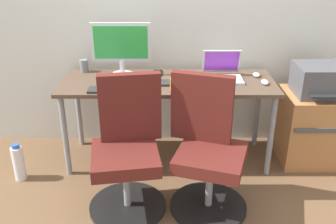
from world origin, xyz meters
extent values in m
plane|color=brown|center=(0.00, 0.00, 0.00)|extent=(5.28, 5.28, 0.00)
cube|color=brown|center=(0.00, 0.00, 0.69)|extent=(1.70, 0.59, 0.03)
cylinder|color=gray|center=(-0.80, -0.24, 0.34)|extent=(0.04, 0.04, 0.68)
cylinder|color=gray|center=(0.80, -0.24, 0.34)|extent=(0.04, 0.04, 0.68)
cylinder|color=gray|center=(-0.80, 0.24, 0.34)|extent=(0.04, 0.04, 0.68)
cylinder|color=gray|center=(0.80, 0.24, 0.34)|extent=(0.04, 0.04, 0.68)
cylinder|color=black|center=(-0.29, -0.68, 0.01)|extent=(0.54, 0.54, 0.03)
cylinder|color=gray|center=(-0.29, -0.68, 0.20)|extent=(0.05, 0.05, 0.34)
cube|color=#591E19|center=(-0.29, -0.68, 0.41)|extent=(0.50, 0.50, 0.09)
cube|color=#591E19|center=(-0.26, -0.49, 0.70)|extent=(0.43, 0.13, 0.48)
cylinder|color=black|center=(0.29, -0.68, 0.01)|extent=(0.54, 0.54, 0.03)
cylinder|color=gray|center=(0.29, -0.68, 0.20)|extent=(0.05, 0.05, 0.34)
cube|color=#591E19|center=(0.29, -0.68, 0.41)|extent=(0.55, 0.55, 0.09)
cube|color=#591E19|center=(0.23, -0.50, 0.70)|extent=(0.42, 0.19, 0.48)
cube|color=#B77542|center=(1.20, 0.00, 0.30)|extent=(0.51, 0.47, 0.60)
cube|color=#4C4C4C|center=(1.20, -0.24, 0.39)|extent=(0.46, 0.01, 0.04)
cube|color=#515156|center=(1.20, 0.00, 0.72)|extent=(0.38, 0.34, 0.24)
cube|color=#262626|center=(1.20, -0.20, 0.66)|extent=(0.27, 0.06, 0.01)
cylinder|color=white|center=(-1.17, -0.32, 0.14)|extent=(0.09, 0.09, 0.28)
cylinder|color=#2D59B2|center=(-1.17, -0.32, 0.30)|extent=(0.06, 0.06, 0.03)
cylinder|color=silver|center=(-0.38, 0.15, 0.71)|extent=(0.18, 0.18, 0.01)
cylinder|color=silver|center=(-0.38, 0.15, 0.78)|extent=(0.04, 0.04, 0.11)
cube|color=silver|center=(-0.38, 0.15, 0.99)|extent=(0.48, 0.03, 0.31)
cube|color=green|center=(-0.38, 0.14, 0.99)|extent=(0.43, 0.00, 0.26)
cube|color=silver|center=(0.44, 0.01, 0.72)|extent=(0.31, 0.22, 0.02)
cube|color=silver|center=(0.44, 0.15, 0.83)|extent=(0.31, 0.07, 0.20)
cube|color=purple|center=(0.44, 0.15, 0.83)|extent=(0.28, 0.06, 0.17)
cube|color=#2D2D2D|center=(-0.42, -0.21, 0.72)|extent=(0.34, 0.12, 0.02)
cube|color=#2D2D2D|center=(-0.10, -0.07, 0.72)|extent=(0.34, 0.12, 0.02)
ellipsoid|color=silver|center=(0.73, 0.11, 0.72)|extent=(0.06, 0.10, 0.03)
ellipsoid|color=silver|center=(0.75, -0.07, 0.72)|extent=(0.06, 0.10, 0.03)
cylinder|color=orange|center=(0.06, -0.19, 0.75)|extent=(0.08, 0.08, 0.09)
cylinder|color=slate|center=(-0.71, 0.23, 0.76)|extent=(0.07, 0.07, 0.10)
cube|color=black|center=(-0.08, 0.19, 0.71)|extent=(0.07, 0.14, 0.01)
cube|color=blue|center=(-0.43, -0.06, 0.72)|extent=(0.21, 0.15, 0.03)
camera|label=1|loc=(0.00, -2.85, 1.74)|focal=40.60mm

